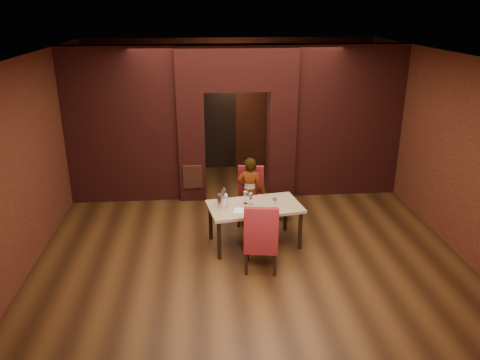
# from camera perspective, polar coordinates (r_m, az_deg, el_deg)

# --- Properties ---
(floor) EXTENTS (8.00, 8.00, 0.00)m
(floor) POSITION_cam_1_polar(r_m,az_deg,el_deg) (8.53, 0.68, -6.90)
(floor) COLOR #432610
(floor) RESTS_ON ground
(ceiling) EXTENTS (7.00, 8.00, 0.04)m
(ceiling) POSITION_cam_1_polar(r_m,az_deg,el_deg) (7.59, 0.78, 15.02)
(ceiling) COLOR silver
(ceiling) RESTS_ON ground
(wall_back) EXTENTS (7.00, 0.04, 3.20)m
(wall_back) POSITION_cam_1_polar(r_m,az_deg,el_deg) (11.78, -1.19, 9.20)
(wall_back) COLOR maroon
(wall_back) RESTS_ON ground
(wall_front) EXTENTS (7.00, 0.04, 3.20)m
(wall_front) POSITION_cam_1_polar(r_m,az_deg,el_deg) (4.30, 6.04, -12.61)
(wall_front) COLOR maroon
(wall_front) RESTS_ON ground
(wall_left) EXTENTS (0.04, 8.00, 3.20)m
(wall_left) POSITION_cam_1_polar(r_m,az_deg,el_deg) (8.35, -23.96, 2.52)
(wall_left) COLOR maroon
(wall_left) RESTS_ON ground
(wall_right) EXTENTS (0.04, 8.00, 3.20)m
(wall_right) POSITION_cam_1_polar(r_m,az_deg,el_deg) (8.95, 23.68, 3.70)
(wall_right) COLOR maroon
(wall_right) RESTS_ON ground
(pillar_left) EXTENTS (0.55, 0.55, 2.30)m
(pillar_left) POSITION_cam_1_polar(r_m,az_deg,el_deg) (9.93, -5.90, 4.21)
(pillar_left) COLOR maroon
(pillar_left) RESTS_ON ground
(pillar_right) EXTENTS (0.55, 0.55, 2.30)m
(pillar_right) POSITION_cam_1_polar(r_m,az_deg,el_deg) (10.07, 5.01, 4.47)
(pillar_right) COLOR maroon
(pillar_right) RESTS_ON ground
(lintel) EXTENTS (2.45, 0.55, 0.90)m
(lintel) POSITION_cam_1_polar(r_m,az_deg,el_deg) (9.62, -0.43, 13.54)
(lintel) COLOR maroon
(lintel) RESTS_ON ground
(wing_wall_left) EXTENTS (2.28, 0.35, 3.20)m
(wing_wall_left) POSITION_cam_1_polar(r_m,az_deg,el_deg) (9.94, -14.21, 6.39)
(wing_wall_left) COLOR maroon
(wing_wall_left) RESTS_ON ground
(wing_wall_right) EXTENTS (2.28, 0.35, 3.20)m
(wing_wall_right) POSITION_cam_1_polar(r_m,az_deg,el_deg) (10.29, 12.92, 6.97)
(wing_wall_right) COLOR maroon
(wing_wall_right) RESTS_ON ground
(vent_panel) EXTENTS (0.40, 0.03, 0.50)m
(vent_panel) POSITION_cam_1_polar(r_m,az_deg,el_deg) (9.84, -5.79, 0.37)
(vent_panel) COLOR brown
(vent_panel) RESTS_ON ground
(rear_door) EXTENTS (0.90, 0.08, 2.10)m
(rear_door) POSITION_cam_1_polar(r_m,az_deg,el_deg) (11.83, -3.09, 6.48)
(rear_door) COLOR black
(rear_door) RESTS_ON ground
(rear_door_frame) EXTENTS (1.02, 0.04, 2.22)m
(rear_door_frame) POSITION_cam_1_polar(r_m,az_deg,el_deg) (11.79, -3.09, 6.43)
(rear_door_frame) COLOR black
(rear_door_frame) RESTS_ON ground
(dining_table) EXTENTS (1.69, 1.13, 0.73)m
(dining_table) POSITION_cam_1_polar(r_m,az_deg,el_deg) (8.13, 1.78, -5.46)
(dining_table) COLOR tan
(dining_table) RESTS_ON ground
(chair_far) EXTENTS (0.56, 0.56, 1.08)m
(chair_far) POSITION_cam_1_polar(r_m,az_deg,el_deg) (8.83, 1.26, -2.03)
(chair_far) COLOR maroon
(chair_far) RESTS_ON ground
(chair_near) EXTENTS (0.59, 0.59, 1.14)m
(chair_near) POSITION_cam_1_polar(r_m,az_deg,el_deg) (7.33, 2.60, -6.81)
(chair_near) COLOR maroon
(chair_near) RESTS_ON ground
(person_seated) EXTENTS (0.52, 0.37, 1.33)m
(person_seated) POSITION_cam_1_polar(r_m,az_deg,el_deg) (8.73, 1.16, -1.41)
(person_seated) COLOR silver
(person_seated) RESTS_ON ground
(wine_glass_a) EXTENTS (0.09, 0.09, 0.22)m
(wine_glass_a) POSITION_cam_1_polar(r_m,az_deg,el_deg) (8.00, 0.68, -2.15)
(wine_glass_a) COLOR white
(wine_glass_a) RESTS_ON dining_table
(wine_glass_b) EXTENTS (0.08, 0.08, 0.21)m
(wine_glass_b) POSITION_cam_1_polar(r_m,az_deg,el_deg) (7.97, 1.29, -2.33)
(wine_glass_b) COLOR white
(wine_glass_b) RESTS_ON dining_table
(wine_glass_c) EXTENTS (0.08, 0.08, 0.18)m
(wine_glass_c) POSITION_cam_1_polar(r_m,az_deg,el_deg) (7.87, 4.26, -2.77)
(wine_glass_c) COLOR white
(wine_glass_c) RESTS_ON dining_table
(tasting_sheet) EXTENTS (0.34, 0.27, 0.00)m
(tasting_sheet) POSITION_cam_1_polar(r_m,az_deg,el_deg) (7.78, 0.40, -3.74)
(tasting_sheet) COLOR white
(tasting_sheet) RESTS_ON dining_table
(wine_bucket) EXTENTS (0.18, 0.18, 0.22)m
(wine_bucket) POSITION_cam_1_polar(r_m,az_deg,el_deg) (7.89, -2.15, -2.53)
(wine_bucket) COLOR silver
(wine_bucket) RESTS_ON dining_table
(water_bottle) EXTENTS (0.06, 0.06, 0.28)m
(water_bottle) POSITION_cam_1_polar(r_m,az_deg,el_deg) (8.02, -1.96, -1.91)
(water_bottle) COLOR white
(water_bottle) RESTS_ON dining_table
(potted_plant) EXTENTS (0.45, 0.42, 0.41)m
(potted_plant) POSITION_cam_1_polar(r_m,az_deg,el_deg) (9.18, 5.37, -3.48)
(potted_plant) COLOR #2F6625
(potted_plant) RESTS_ON ground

